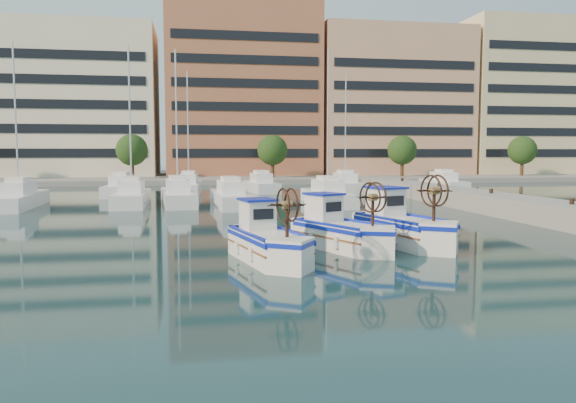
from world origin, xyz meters
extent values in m
plane|color=#1A3E44|center=(0.00, 0.00, 0.00)|extent=(300.00, 300.00, 0.00)
cube|color=gray|center=(13.00, 8.00, 0.60)|extent=(3.00, 60.00, 1.20)
cube|color=gray|center=(0.00, 67.00, 0.30)|extent=(180.00, 40.00, 0.60)
cube|color=#F4E8C2|center=(-23.00, 65.00, 11.10)|extent=(23.00, 14.00, 21.00)
cube|color=black|center=(-23.00, 58.00, 11.10)|extent=(21.16, 0.12, 18.90)
cube|color=#AE6543|center=(1.00, 65.00, 13.10)|extent=(22.00, 14.00, 25.00)
cube|color=black|center=(1.00, 58.00, 13.10)|extent=(20.24, 0.12, 22.50)
cube|color=tan|center=(24.00, 65.00, 11.60)|extent=(23.00, 14.00, 22.00)
cube|color=black|center=(24.00, 58.00, 11.60)|extent=(21.16, 0.12, 19.80)
cube|color=beige|center=(47.00, 65.00, 12.60)|extent=(22.00, 14.00, 24.00)
cube|color=black|center=(47.00, 58.00, 12.60)|extent=(20.24, 0.12, 21.60)
cylinder|color=#3F2B19|center=(-14.00, 53.50, 1.50)|extent=(0.50, 0.50, 3.00)
sphere|color=#284B1A|center=(-14.00, 53.50, 4.20)|extent=(4.00, 4.00, 4.00)
cylinder|color=#3F2B19|center=(4.00, 53.50, 1.50)|extent=(0.50, 0.50, 3.00)
sphere|color=#284B1A|center=(4.00, 53.50, 4.20)|extent=(4.00, 4.00, 4.00)
cylinder|color=#3F2B19|center=(22.00, 53.50, 1.50)|extent=(0.50, 0.50, 3.00)
sphere|color=#284B1A|center=(22.00, 53.50, 4.20)|extent=(4.00, 4.00, 4.00)
cylinder|color=#3F2B19|center=(40.00, 53.50, 1.50)|extent=(0.50, 0.50, 3.00)
sphere|color=#284B1A|center=(40.00, 53.50, 4.20)|extent=(4.00, 4.00, 4.00)
cube|color=white|center=(-18.48, 21.89, 0.50)|extent=(2.56, 9.42, 1.00)
cylinder|color=silver|center=(-18.48, 21.89, 6.00)|extent=(0.12, 0.12, 11.00)
cube|color=white|center=(-10.81, 22.22, 0.50)|extent=(2.25, 8.22, 1.00)
cylinder|color=silver|center=(-10.81, 22.22, 6.00)|extent=(0.12, 0.12, 11.00)
cube|color=white|center=(-7.53, 23.07, 0.50)|extent=(3.02, 10.36, 1.00)
cylinder|color=silver|center=(-7.53, 23.07, 6.00)|extent=(0.12, 0.12, 11.00)
cube|color=white|center=(-3.68, 20.63, 0.50)|extent=(2.71, 9.41, 1.00)
cube|color=white|center=(3.54, 20.62, 0.50)|extent=(2.42, 8.78, 1.00)
cylinder|color=silver|center=(3.54, 20.62, 6.00)|extent=(0.12, 0.12, 11.00)
cube|color=white|center=(-12.80, 32.54, 0.50)|extent=(2.58, 8.90, 1.00)
cube|color=white|center=(-6.78, 34.29, 0.50)|extent=(2.74, 9.15, 1.00)
cylinder|color=silver|center=(-6.78, 34.29, 6.00)|extent=(0.12, 0.12, 11.00)
cube|color=white|center=(0.26, 34.86, 0.50)|extent=(2.95, 7.63, 1.00)
cube|color=white|center=(8.62, 34.21, 0.50)|extent=(2.22, 7.95, 1.00)
cylinder|color=silver|center=(8.62, 34.21, 6.00)|extent=(0.12, 0.12, 11.00)
cube|color=white|center=(19.43, 34.91, 0.50)|extent=(2.29, 7.91, 1.00)
cube|color=white|center=(-3.71, -0.44, 0.51)|extent=(2.61, 4.35, 1.02)
cube|color=#0D20B4|center=(-3.71, -0.44, 0.89)|extent=(2.69, 4.48, 0.15)
cube|color=#1B80DA|center=(-3.71, -0.44, 0.83)|extent=(2.14, 3.87, 0.06)
cube|color=white|center=(-3.97, 0.69, 1.55)|extent=(1.32, 1.46, 1.06)
cube|color=#0D20B4|center=(-3.97, 0.69, 2.13)|extent=(1.49, 1.64, 0.08)
cylinder|color=#331E14|center=(-3.32, -2.14, 1.58)|extent=(0.12, 0.12, 1.12)
cylinder|color=brown|center=(-3.32, -2.14, 2.18)|extent=(0.36, 0.33, 0.27)
torus|color=#331E14|center=(-3.46, -2.17, 2.18)|extent=(0.32, 1.12, 1.13)
torus|color=#331E14|center=(-3.18, -2.11, 2.18)|extent=(0.32, 1.12, 1.13)
cube|color=white|center=(-0.47, 1.56, 0.52)|extent=(3.35, 4.50, 1.03)
cube|color=#0D20B4|center=(-0.47, 1.56, 0.91)|extent=(3.45, 4.63, 0.16)
cube|color=#1B80DA|center=(-0.47, 1.56, 0.85)|extent=(2.82, 3.96, 0.06)
cube|color=white|center=(-0.97, 2.63, 1.58)|extent=(1.52, 1.62, 1.08)
cube|color=#0D20B4|center=(-0.97, 2.63, 2.17)|extent=(1.72, 1.81, 0.08)
cylinder|color=#331E14|center=(0.27, -0.05, 1.60)|extent=(0.12, 0.12, 1.14)
cylinder|color=brown|center=(0.27, -0.05, 2.22)|extent=(0.40, 0.38, 0.28)
torus|color=#331E14|center=(0.14, -0.11, 2.22)|extent=(0.55, 1.07, 1.15)
torus|color=#331E14|center=(0.41, 0.01, 2.22)|extent=(0.55, 1.07, 1.15)
cube|color=white|center=(2.32, 2.10, 0.56)|extent=(3.05, 4.85, 1.12)
cube|color=#0D20B4|center=(2.32, 2.10, 0.99)|extent=(3.14, 4.99, 0.17)
cube|color=#1B80DA|center=(2.32, 2.10, 0.92)|extent=(2.52, 4.30, 0.06)
cube|color=white|center=(1.97, 3.34, 1.71)|extent=(1.51, 1.66, 1.18)
cube|color=#0D20B4|center=(1.97, 3.34, 2.36)|extent=(1.70, 1.85, 0.09)
cylinder|color=#331E14|center=(2.83, 0.24, 1.75)|extent=(0.13, 0.13, 1.24)
cylinder|color=brown|center=(2.83, 0.24, 2.41)|extent=(0.41, 0.38, 0.30)
torus|color=#331E14|center=(2.67, 0.20, 2.41)|extent=(0.41, 1.23, 1.25)
torus|color=#331E14|center=(2.98, 0.28, 2.41)|extent=(0.41, 1.23, 1.25)
camera|label=1|loc=(-6.31, -20.07, 3.88)|focal=35.00mm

